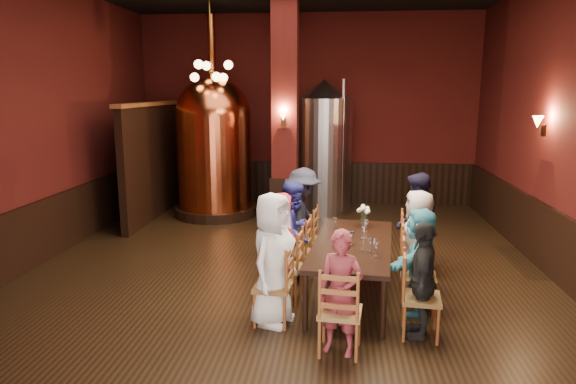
# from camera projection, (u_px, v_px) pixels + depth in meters

# --- Properties ---
(room) EXTENTS (10.00, 10.02, 4.50)m
(room) POSITION_uv_depth(u_px,v_px,m) (286.00, 124.00, 7.44)
(room) COLOR black
(room) RESTS_ON ground
(wainscot_right) EXTENTS (0.08, 9.90, 1.00)m
(wainscot_right) POSITION_uv_depth(u_px,v_px,m) (558.00, 247.00, 7.39)
(wainscot_right) COLOR black
(wainscot_right) RESTS_ON ground
(wainscot_back) EXTENTS (7.90, 0.08, 1.00)m
(wainscot_back) POSITION_uv_depth(u_px,v_px,m) (307.00, 182.00, 12.62)
(wainscot_back) COLOR black
(wainscot_back) RESTS_ON ground
(wainscot_left) EXTENTS (0.08, 9.90, 1.00)m
(wainscot_left) POSITION_uv_depth(u_px,v_px,m) (39.00, 233.00, 8.16)
(wainscot_left) COLOR black
(wainscot_left) RESTS_ON ground
(column) EXTENTS (0.58, 0.58, 4.50)m
(column) POSITION_uv_depth(u_px,v_px,m) (285.00, 115.00, 10.20)
(column) COLOR #47120F
(column) RESTS_ON ground
(partition) EXTENTS (0.22, 3.50, 2.40)m
(partition) POSITION_uv_depth(u_px,v_px,m) (154.00, 162.00, 11.07)
(partition) COLOR black
(partition) RESTS_ON ground
(pendant_cluster) EXTENTS (0.90, 0.90, 1.70)m
(pendant_cluster) POSITION_uv_depth(u_px,v_px,m) (211.00, 71.00, 10.27)
(pendant_cluster) COLOR #A57226
(pendant_cluster) RESTS_ON room
(sconce_wall) EXTENTS (0.20, 0.20, 0.36)m
(sconce_wall) POSITION_uv_depth(u_px,v_px,m) (544.00, 125.00, 7.85)
(sconce_wall) COLOR black
(sconce_wall) RESTS_ON room
(sconce_column) EXTENTS (0.20, 0.20, 0.36)m
(sconce_column) POSITION_uv_depth(u_px,v_px,m) (284.00, 118.00, 9.91)
(sconce_column) COLOR black
(sconce_column) RESTS_ON column
(dining_table) EXTENTS (1.24, 2.49, 0.75)m
(dining_table) POSITION_uv_depth(u_px,v_px,m) (353.00, 247.00, 6.80)
(dining_table) COLOR black
(dining_table) RESTS_ON ground
(chair_0) EXTENTS (0.51, 0.51, 0.92)m
(chair_0) POSITION_uv_depth(u_px,v_px,m) (273.00, 286.00, 6.05)
(chair_0) COLOR #965026
(chair_0) RESTS_ON ground
(person_0) EXTENTS (0.74, 0.90, 1.58)m
(person_0) POSITION_uv_depth(u_px,v_px,m) (273.00, 259.00, 5.99)
(person_0) COLOR white
(person_0) RESTS_ON ground
(chair_1) EXTENTS (0.51, 0.51, 0.92)m
(chair_1) POSITION_uv_depth(u_px,v_px,m) (285.00, 267.00, 6.70)
(chair_1) COLOR #965026
(chair_1) RESTS_ON ground
(person_1) EXTENTS (0.43, 0.58, 1.45)m
(person_1) POSITION_uv_depth(u_px,v_px,m) (285.00, 247.00, 6.64)
(person_1) COLOR #A61C2C
(person_1) RESTS_ON ground
(chair_2) EXTENTS (0.51, 0.51, 0.92)m
(chair_2) POSITION_uv_depth(u_px,v_px,m) (294.00, 252.00, 7.33)
(chair_2) COLOR #965026
(chair_2) RESTS_ON ground
(person_2) EXTENTS (0.62, 0.81, 1.49)m
(person_2) POSITION_uv_depth(u_px,v_px,m) (294.00, 233.00, 7.27)
(person_2) COLOR navy
(person_2) RESTS_ON ground
(chair_3) EXTENTS (0.51, 0.51, 0.92)m
(chair_3) POSITION_uv_depth(u_px,v_px,m) (303.00, 239.00, 7.97)
(chair_3) COLOR #965026
(chair_3) RESTS_ON ground
(person_3) EXTENTS (0.82, 1.13, 1.57)m
(person_3) POSITION_uv_depth(u_px,v_px,m) (303.00, 218.00, 7.91)
(person_3) COLOR #1E1F2D
(person_3) RESTS_ON ground
(chair_4) EXTENTS (0.51, 0.51, 0.92)m
(chair_4) POSITION_uv_depth(u_px,v_px,m) (421.00, 297.00, 5.72)
(chair_4) COLOR #965026
(chair_4) RESTS_ON ground
(person_4) EXTENTS (0.47, 0.83, 1.33)m
(person_4) POSITION_uv_depth(u_px,v_px,m) (422.00, 280.00, 5.68)
(person_4) COLOR black
(person_4) RESTS_ON ground
(chair_5) EXTENTS (0.51, 0.51, 0.92)m
(chair_5) POSITION_uv_depth(u_px,v_px,m) (419.00, 276.00, 6.36)
(chair_5) COLOR #965026
(chair_5) RESTS_ON ground
(person_5) EXTENTS (0.89, 1.29, 1.34)m
(person_5) POSITION_uv_depth(u_px,v_px,m) (420.00, 260.00, 6.32)
(person_5) COLOR teal
(person_5) RESTS_ON ground
(chair_6) EXTENTS (0.51, 0.51, 0.92)m
(chair_6) POSITION_uv_depth(u_px,v_px,m) (417.00, 259.00, 6.99)
(chair_6) COLOR #965026
(chair_6) RESTS_ON ground
(person_6) EXTENTS (0.53, 0.74, 1.42)m
(person_6) POSITION_uv_depth(u_px,v_px,m) (417.00, 242.00, 6.95)
(person_6) COLOR beige
(person_6) RESTS_ON ground
(chair_7) EXTENTS (0.51, 0.51, 0.92)m
(chair_7) POSITION_uv_depth(u_px,v_px,m) (415.00, 245.00, 7.64)
(chair_7) COLOR #965026
(chair_7) RESTS_ON ground
(person_7) EXTENTS (0.52, 0.81, 1.55)m
(person_7) POSITION_uv_depth(u_px,v_px,m) (416.00, 225.00, 7.58)
(person_7) COLOR black
(person_7) RESTS_ON ground
(chair_8) EXTENTS (0.51, 0.51, 0.92)m
(chair_8) POSITION_uv_depth(u_px,v_px,m) (340.00, 311.00, 5.36)
(chair_8) COLOR #965026
(chair_8) RESTS_ON ground
(person_8) EXTENTS (0.57, 0.46, 1.34)m
(person_8) POSITION_uv_depth(u_px,v_px,m) (340.00, 293.00, 5.32)
(person_8) COLOR maroon
(person_8) RESTS_ON ground
(copper_kettle) EXTENTS (1.81, 1.81, 4.27)m
(copper_kettle) POSITION_uv_depth(u_px,v_px,m) (214.00, 145.00, 11.12)
(copper_kettle) COLOR black
(copper_kettle) RESTS_ON ground
(steel_vessel) EXTENTS (1.54, 1.54, 2.96)m
(steel_vessel) POSITION_uv_depth(u_px,v_px,m) (324.00, 147.00, 11.46)
(steel_vessel) COLOR #B2B2B7
(steel_vessel) RESTS_ON ground
(rose_vase) EXTENTS (0.20, 0.20, 0.34)m
(rose_vase) POSITION_uv_depth(u_px,v_px,m) (364.00, 212.00, 7.50)
(rose_vase) COLOR white
(rose_vase) RESTS_ON dining_table
(wine_glass_0) EXTENTS (0.07, 0.07, 0.17)m
(wine_glass_0) POSITION_uv_depth(u_px,v_px,m) (370.00, 245.00, 6.38)
(wine_glass_0) COLOR white
(wine_glass_0) RESTS_ON dining_table
(wine_glass_1) EXTENTS (0.07, 0.07, 0.17)m
(wine_glass_1) POSITION_uv_depth(u_px,v_px,m) (364.00, 233.00, 6.91)
(wine_glass_1) COLOR white
(wine_glass_1) RESTS_ON dining_table
(wine_glass_2) EXTENTS (0.07, 0.07, 0.17)m
(wine_glass_2) POSITION_uv_depth(u_px,v_px,m) (352.00, 238.00, 6.67)
(wine_glass_2) COLOR white
(wine_glass_2) RESTS_ON dining_table
(wine_glass_3) EXTENTS (0.07, 0.07, 0.17)m
(wine_glass_3) POSITION_uv_depth(u_px,v_px,m) (376.00, 250.00, 6.20)
(wine_glass_3) COLOR white
(wine_glass_3) RESTS_ON dining_table
(wine_glass_4) EXTENTS (0.07, 0.07, 0.17)m
(wine_glass_4) POSITION_uv_depth(u_px,v_px,m) (374.00, 245.00, 6.37)
(wine_glass_4) COLOR white
(wine_glass_4) RESTS_ON dining_table
(wine_glass_5) EXTENTS (0.07, 0.07, 0.17)m
(wine_glass_5) POSITION_uv_depth(u_px,v_px,m) (351.00, 239.00, 6.64)
(wine_glass_5) COLOR white
(wine_glass_5) RESTS_ON dining_table
(wine_glass_6) EXTENTS (0.07, 0.07, 0.17)m
(wine_glass_6) POSITION_uv_depth(u_px,v_px,m) (366.00, 226.00, 7.29)
(wine_glass_6) COLOR white
(wine_glass_6) RESTS_ON dining_table
(wine_glass_7) EXTENTS (0.07, 0.07, 0.17)m
(wine_glass_7) POSITION_uv_depth(u_px,v_px,m) (363.00, 244.00, 6.42)
(wine_glass_7) COLOR white
(wine_glass_7) RESTS_ON dining_table
(wine_glass_8) EXTENTS (0.07, 0.07, 0.17)m
(wine_glass_8) POSITION_uv_depth(u_px,v_px,m) (335.00, 224.00, 7.41)
(wine_glass_8) COLOR white
(wine_glass_8) RESTS_ON dining_table
(wine_glass_9) EXTENTS (0.07, 0.07, 0.17)m
(wine_glass_9) POSITION_uv_depth(u_px,v_px,m) (337.00, 242.00, 6.51)
(wine_glass_9) COLOR white
(wine_glass_9) RESTS_ON dining_table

